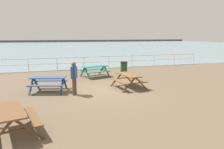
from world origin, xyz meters
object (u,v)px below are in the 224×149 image
Objects in this scene: picnic_table_far_right at (95,69)px; visitor at (74,76)px; picnic_table_near_left at (48,81)px; litter_bin at (124,68)px; picnic_table_far_left at (128,78)px; picnic_table_mid_centre at (11,116)px.

picnic_table_far_right is 4.74m from visitor.
litter_bin reaches higher than picnic_table_near_left.
litter_bin reaches higher than picnic_table_far_right.
picnic_table_far_left is at bearing -141.22° from visitor.
picnic_table_mid_centre is 2.20× the size of litter_bin.
picnic_table_mid_centre is 0.98× the size of picnic_table_far_right.
visitor is 6.46m from litter_bin.
picnic_table_far_left is at bearing -107.19° from litter_bin.
litter_bin is (4.39, 4.71, -0.47)m from visitor.
visitor is (-2.01, -4.28, 0.36)m from picnic_table_far_right.
picnic_table_near_left is 4.35m from picnic_table_far_left.
visitor is (1.22, -1.06, 0.36)m from picnic_table_near_left.
visitor reaches higher than picnic_table_mid_centre.
picnic_table_near_left is at bearing -11.94° from visitor.
picnic_table_near_left is 2.26× the size of litter_bin.
visitor reaches higher than picnic_table_far_right.
litter_bin is at bearing 49.06° from picnic_table_near_left.
picnic_table_far_right is at bearing -86.02° from visitor.
picnic_table_near_left is at bearing 76.85° from picnic_table_far_left.
visitor is (-3.09, -0.53, 0.36)m from picnic_table_far_left.
picnic_table_near_left is at bearing -146.95° from litter_bin.
picnic_table_far_left is at bearing 8.92° from picnic_table_near_left.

